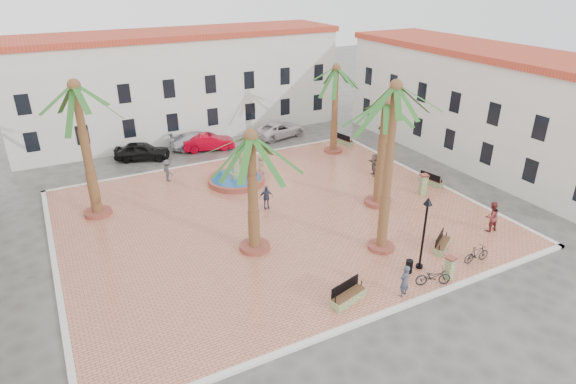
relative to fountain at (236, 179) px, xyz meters
name	(u,v)px	position (x,y,z in m)	size (l,w,h in m)	color
ground	(274,217)	(0.18, -6.01, -0.44)	(120.00, 120.00, 0.00)	#56544F
plaza	(274,216)	(0.18, -6.01, -0.37)	(26.00, 22.00, 0.15)	#CD785B
kerb_n	(216,161)	(0.18, 4.99, -0.36)	(26.30, 0.30, 0.16)	silver
kerb_s	(380,315)	(0.18, -17.01, -0.36)	(26.30, 0.30, 0.16)	silver
kerb_e	(427,179)	(13.18, -6.01, -0.36)	(0.30, 22.30, 0.16)	silver
kerb_w	(55,270)	(-12.82, -6.01, -0.36)	(0.30, 22.30, 0.16)	silver
building_north	(179,84)	(0.18, 13.98, 4.32)	(30.40, 7.40, 9.50)	silver
building_east	(482,104)	(20.17, -4.01, 4.07)	(7.40, 26.40, 9.00)	silver
fountain	(236,179)	(0.00, 0.00, 0.00)	(4.19, 4.19, 2.17)	#A1483A
palm_nw	(77,101)	(-9.86, -0.52, 7.14)	(5.66, 5.66, 8.77)	#A1483A
palm_sw	(251,152)	(-2.60, -9.10, 5.54)	(5.64, 5.64, 7.10)	#A1483A
palm_s	(394,104)	(3.78, -12.42, 8.06)	(4.91, 4.91, 9.61)	#A1483A
palm_e	(385,115)	(7.11, -7.75, 5.88)	(5.73, 5.73, 7.47)	#A1483A
palm_ne	(336,78)	(9.96, 2.25, 6.05)	(5.13, 5.13, 7.54)	#A1483A
bench_s	(348,296)	(-0.62, -15.56, 0.00)	(2.06, 1.08, 1.04)	#7F935F
bench_se	(442,245)	(6.77, -14.12, -0.03)	(1.81, 1.43, 0.95)	#7F935F
bench_e	(431,181)	(12.56, -7.00, -0.03)	(0.91, 1.85, 0.94)	#7F935F
bench_ne	(344,141)	(11.90, 3.41, -0.02)	(0.93, 1.91, 0.97)	#7F935F
lamppost_s	(426,221)	(4.39, -14.94, 2.53)	(0.45, 0.45, 4.16)	black
lamppost_e	(380,141)	(10.12, -3.79, 2.50)	(0.45, 0.45, 4.12)	black
bollard_se	(450,268)	(5.00, -16.41, 0.37)	(0.53, 0.53, 1.29)	#7F935F
bollard_n	(242,155)	(1.79, 3.16, 0.48)	(0.54, 0.54, 1.50)	#7F935F
bollard_e	(423,184)	(10.82, -8.02, 0.49)	(0.66, 0.66, 1.51)	#7F935F
litter_bin	(409,266)	(3.58, -15.02, 0.07)	(0.38, 0.38, 0.73)	black
cyclist_a	(404,281)	(2.04, -16.41, 0.55)	(0.62, 0.41, 1.70)	#394051
bicycle_a	(433,277)	(3.93, -16.41, 0.18)	(0.63, 1.81, 0.95)	black
cyclist_b	(491,216)	(10.87, -13.85, 0.67)	(0.93, 0.73, 1.92)	maroon
bicycle_b	(477,254)	(7.47, -15.94, 0.19)	(0.46, 1.62, 0.97)	black
pedestrian_fountain_a	(261,165)	(2.31, 0.63, 0.48)	(0.76, 0.49, 1.55)	#877350
pedestrian_fountain_b	(266,197)	(0.18, -4.82, 0.50)	(0.93, 0.39, 1.59)	#2F3A51
pedestrian_north	(168,171)	(-4.36, 2.64, 0.54)	(1.08, 0.62, 1.67)	#48494D
pedestrian_east	(374,165)	(9.87, -3.64, 0.59)	(1.64, 0.52, 1.76)	brown
car_black	(142,151)	(-5.01, 8.39, 0.32)	(1.79, 4.46, 1.52)	black
car_red	(208,142)	(0.69, 8.07, 0.29)	(1.55, 4.45, 1.46)	#B10016
car_silver	(199,140)	(0.09, 8.90, 0.29)	(2.06, 5.07, 1.47)	silver
car_white	(280,130)	(7.89, 8.40, 0.26)	(2.34, 5.08, 1.41)	silver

